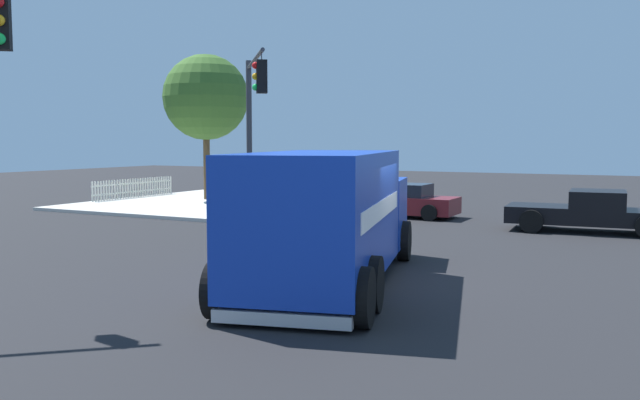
# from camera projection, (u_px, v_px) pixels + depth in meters

# --- Properties ---
(ground_plane) EXTENTS (100.00, 100.00, 0.00)m
(ground_plane) POSITION_uv_depth(u_px,v_px,m) (367.00, 281.00, 14.60)
(ground_plane) COLOR black
(sidewalk_corner_near) EXTENTS (11.87, 11.87, 0.14)m
(sidewalk_corner_near) POSITION_uv_depth(u_px,v_px,m) (227.00, 204.00, 31.67)
(sidewalk_corner_near) COLOR beige
(sidewalk_corner_near) RESTS_ON ground
(delivery_truck) EXTENTS (8.22, 4.52, 2.78)m
(delivery_truck) POSITION_uv_depth(u_px,v_px,m) (329.00, 216.00, 14.08)
(delivery_truck) COLOR #1438AD
(delivery_truck) RESTS_ON ground
(traffic_light_secondary) EXTENTS (3.99, 3.19, 5.68)m
(traffic_light_secondary) POSITION_uv_depth(u_px,v_px,m) (253.00, 113.00, 22.42)
(traffic_light_secondary) COLOR #38383D
(traffic_light_secondary) RESTS_ON sidewalk_corner_near
(pickup_black) EXTENTS (2.57, 5.33, 1.38)m
(pickup_black) POSITION_uv_depth(u_px,v_px,m) (591.00, 210.00, 22.27)
(pickup_black) COLOR black
(pickup_black) RESTS_ON ground
(sedan_maroon) EXTENTS (2.08, 4.32, 1.31)m
(sedan_maroon) POSITION_uv_depth(u_px,v_px,m) (401.00, 201.00, 26.82)
(sedan_maroon) COLOR maroon
(sedan_maroon) RESTS_ON ground
(pedestrian_near_corner) EXTENTS (0.49, 0.34, 1.77)m
(pedestrian_near_corner) POSITION_uv_depth(u_px,v_px,m) (307.00, 179.00, 32.73)
(pedestrian_near_corner) COLOR gray
(pedestrian_near_corner) RESTS_ON sidewalk_corner_near
(picket_fence_run) EXTENTS (5.68, 0.05, 0.95)m
(picket_fence_run) POSITION_uv_depth(u_px,v_px,m) (134.00, 188.00, 34.25)
(picket_fence_run) COLOR silver
(picket_fence_run) RESTS_ON sidewalk_corner_near
(shade_tree_near) EXTENTS (4.13, 4.13, 7.02)m
(shade_tree_near) POSITION_uv_depth(u_px,v_px,m) (206.00, 98.00, 32.82)
(shade_tree_near) COLOR brown
(shade_tree_near) RESTS_ON sidewalk_corner_near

